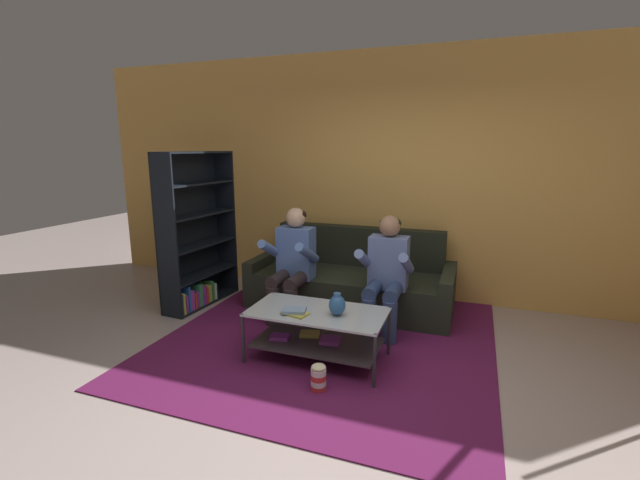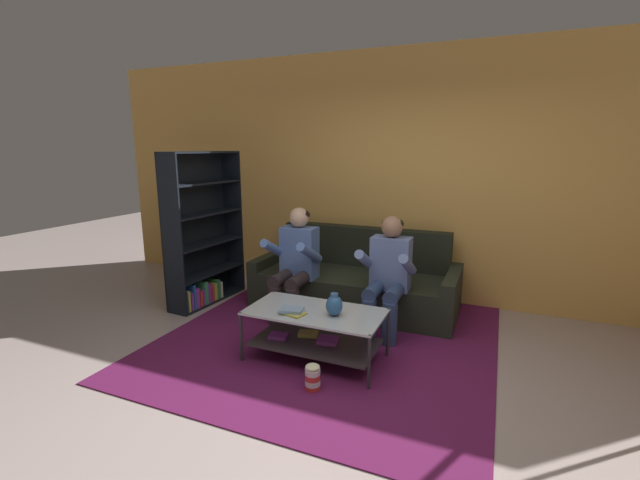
{
  "view_description": "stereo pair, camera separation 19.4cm",
  "coord_description": "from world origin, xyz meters",
  "px_view_note": "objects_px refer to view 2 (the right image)",
  "views": [
    {
      "loc": [
        0.79,
        -2.67,
        1.8
      ],
      "look_at": [
        -0.5,
        0.88,
        0.98
      ],
      "focal_mm": 24.0,
      "sensor_mm": 36.0,
      "label": 1
    },
    {
      "loc": [
        0.97,
        -2.6,
        1.8
      ],
      "look_at": [
        -0.5,
        0.88,
        0.98
      ],
      "focal_mm": 24.0,
      "sensor_mm": 36.0,
      "label": 2
    }
  ],
  "objects_px": {
    "bookshelf": "(200,242)",
    "popcorn_tub": "(313,377)",
    "coffee_table": "(315,327)",
    "person_seated_left": "(295,259)",
    "couch": "(356,283)",
    "book_stack": "(292,311)",
    "person_seated_right": "(388,271)",
    "vase": "(334,305)"
  },
  "relations": [
    {
      "from": "couch",
      "to": "vase",
      "type": "relative_size",
      "value": 11.91
    },
    {
      "from": "person_seated_right",
      "to": "coffee_table",
      "type": "distance_m",
      "value": 0.96
    },
    {
      "from": "person_seated_left",
      "to": "person_seated_right",
      "type": "distance_m",
      "value": 1.0
    },
    {
      "from": "couch",
      "to": "bookshelf",
      "type": "xyz_separation_m",
      "value": [
        -1.73,
        -0.54,
        0.44
      ]
    },
    {
      "from": "person_seated_right",
      "to": "bookshelf",
      "type": "bearing_deg",
      "value": 179.89
    },
    {
      "from": "book_stack",
      "to": "bookshelf",
      "type": "relative_size",
      "value": 0.14
    },
    {
      "from": "person_seated_left",
      "to": "bookshelf",
      "type": "distance_m",
      "value": 1.23
    },
    {
      "from": "person_seated_left",
      "to": "coffee_table",
      "type": "relative_size",
      "value": 1.02
    },
    {
      "from": "popcorn_tub",
      "to": "person_seated_right",
      "type": "bearing_deg",
      "value": 78.93
    },
    {
      "from": "vase",
      "to": "book_stack",
      "type": "xyz_separation_m",
      "value": [
        -0.34,
        -0.1,
        -0.07
      ]
    },
    {
      "from": "person_seated_left",
      "to": "couch",
      "type": "bearing_deg",
      "value": 47.47
    },
    {
      "from": "coffee_table",
      "to": "book_stack",
      "type": "height_order",
      "value": "book_stack"
    },
    {
      "from": "bookshelf",
      "to": "vase",
      "type": "bearing_deg",
      "value": -22.74
    },
    {
      "from": "person_seated_left",
      "to": "bookshelf",
      "type": "relative_size",
      "value": 0.67
    },
    {
      "from": "book_stack",
      "to": "bookshelf",
      "type": "distance_m",
      "value": 1.92
    },
    {
      "from": "person_seated_right",
      "to": "coffee_table",
      "type": "bearing_deg",
      "value": -118.12
    },
    {
      "from": "book_stack",
      "to": "vase",
      "type": "bearing_deg",
      "value": 16.32
    },
    {
      "from": "vase",
      "to": "bookshelf",
      "type": "height_order",
      "value": "bookshelf"
    },
    {
      "from": "couch",
      "to": "vase",
      "type": "xyz_separation_m",
      "value": [
        0.27,
        -1.38,
        0.25
      ]
    },
    {
      "from": "couch",
      "to": "popcorn_tub",
      "type": "relative_size",
      "value": 10.81
    },
    {
      "from": "book_stack",
      "to": "popcorn_tub",
      "type": "xyz_separation_m",
      "value": [
        0.33,
        -0.32,
        -0.36
      ]
    },
    {
      "from": "bookshelf",
      "to": "person_seated_left",
      "type": "bearing_deg",
      "value": -0.09
    },
    {
      "from": "person_seated_left",
      "to": "person_seated_right",
      "type": "height_order",
      "value": "person_seated_left"
    },
    {
      "from": "couch",
      "to": "book_stack",
      "type": "xyz_separation_m",
      "value": [
        -0.07,
        -1.48,
        0.18
      ]
    },
    {
      "from": "couch",
      "to": "person_seated_left",
      "type": "relative_size",
      "value": 1.92
    },
    {
      "from": "couch",
      "to": "bookshelf",
      "type": "bearing_deg",
      "value": -162.51
    },
    {
      "from": "coffee_table",
      "to": "popcorn_tub",
      "type": "xyz_separation_m",
      "value": [
        0.18,
        -0.45,
        -0.19
      ]
    },
    {
      "from": "bookshelf",
      "to": "popcorn_tub",
      "type": "relative_size",
      "value": 8.38
    },
    {
      "from": "coffee_table",
      "to": "bookshelf",
      "type": "height_order",
      "value": "bookshelf"
    },
    {
      "from": "person_seated_right",
      "to": "popcorn_tub",
      "type": "xyz_separation_m",
      "value": [
        -0.24,
        -1.25,
        -0.52
      ]
    },
    {
      "from": "coffee_table",
      "to": "vase",
      "type": "bearing_deg",
      "value": -9.75
    },
    {
      "from": "bookshelf",
      "to": "coffee_table",
      "type": "bearing_deg",
      "value": -24.01
    },
    {
      "from": "book_stack",
      "to": "couch",
      "type": "bearing_deg",
      "value": 87.16
    },
    {
      "from": "person_seated_right",
      "to": "vase",
      "type": "bearing_deg",
      "value": -105.83
    },
    {
      "from": "person_seated_left",
      "to": "bookshelf",
      "type": "bearing_deg",
      "value": 179.91
    },
    {
      "from": "couch",
      "to": "person_seated_right",
      "type": "relative_size",
      "value": 1.97
    },
    {
      "from": "couch",
      "to": "vase",
      "type": "height_order",
      "value": "couch"
    },
    {
      "from": "couch",
      "to": "book_stack",
      "type": "bearing_deg",
      "value": -92.84
    },
    {
      "from": "person_seated_right",
      "to": "coffee_table",
      "type": "height_order",
      "value": "person_seated_right"
    },
    {
      "from": "couch",
      "to": "vase",
      "type": "bearing_deg",
      "value": -79.1
    },
    {
      "from": "person_seated_left",
      "to": "popcorn_tub",
      "type": "bearing_deg",
      "value": -58.85
    },
    {
      "from": "couch",
      "to": "bookshelf",
      "type": "height_order",
      "value": "bookshelf"
    }
  ]
}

